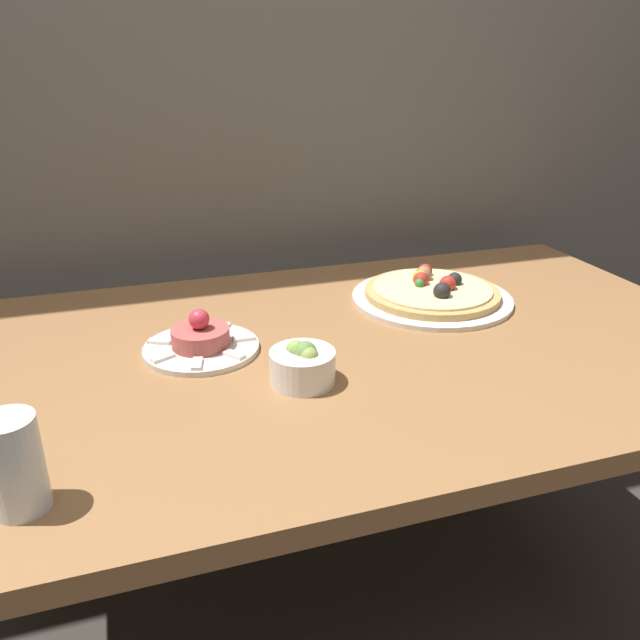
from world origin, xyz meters
The scene contains 6 objects.
back_wall centered at (0.00, 0.98, 1.30)m, with size 8.00×0.05×2.60m.
dining_table centered at (0.00, 0.43, 0.65)m, with size 1.50×0.86×0.74m.
pizza_plate centered at (0.26, 0.57, 0.75)m, with size 0.33×0.33×0.06m.
tartare_plate centered at (-0.23, 0.48, 0.76)m, with size 0.20×0.20×0.08m.
small_bowl centered at (-0.10, 0.31, 0.77)m, with size 0.10×0.10×0.07m.
drinking_glass centered at (-0.48, 0.13, 0.80)m, with size 0.06×0.06×0.12m.
Camera 1 is at (-0.34, -0.52, 1.22)m, focal length 35.00 mm.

